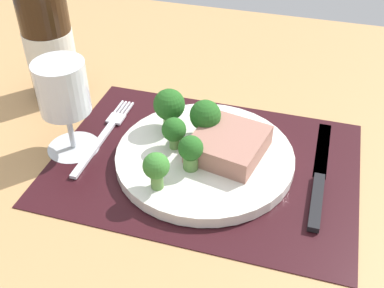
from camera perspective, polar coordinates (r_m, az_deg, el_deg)
ground_plane at (r=66.87cm, az=1.52°, el=-3.32°), size 140.00×110.00×3.00cm
placemat at (r=65.78cm, az=1.54°, el=-2.25°), size 41.96×30.53×0.30cm
plate at (r=65.17cm, az=1.56°, el=-1.61°), size 24.71×24.71×1.60cm
steak at (r=63.91cm, az=4.48°, el=-0.01°), size 10.90×11.32×2.99cm
broccoli_near_fork at (r=64.07cm, az=-2.14°, el=1.77°), size 3.38×3.38×4.75cm
broccoli_near_steak at (r=67.43cm, az=-2.79°, el=4.68°), size 4.58×4.58×6.22cm
broccoli_front_edge at (r=60.29cm, az=-0.17°, el=-0.80°), size 3.31×3.31×5.06cm
broccoli_back_left at (r=65.71cm, az=1.63°, el=3.43°), size 4.43×4.43×5.78cm
broccoli_center at (r=57.51cm, az=-4.38°, el=-2.88°), size 3.38×3.38×5.21cm
fork at (r=71.33cm, az=-10.64°, el=1.11°), size 2.40×19.20×0.50cm
knife at (r=64.78cm, az=15.22°, el=-4.12°), size 1.80×23.00×0.80cm
wine_bottle at (r=79.73cm, az=-17.06°, el=11.82°), size 7.92×7.92×27.65cm
wine_glass at (r=65.43cm, az=-15.38°, el=5.88°), size 7.59×7.59×13.93cm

